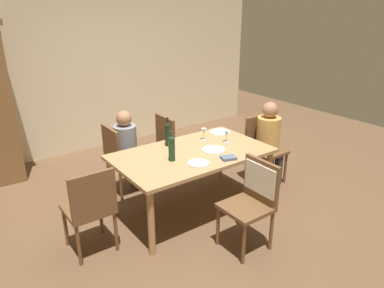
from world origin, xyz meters
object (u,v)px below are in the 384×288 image
(dinner_plate_guest_left, at_px, (220,132))
(dinner_plate_guest_right, at_px, (199,163))
(chair_left_end, at_px, (91,206))
(wine_bottle_tall_green, at_px, (172,148))
(person_woman_host, at_px, (269,138))
(wine_glass_near_left, at_px, (204,132))
(chair_far_left, at_px, (120,155))
(dining_table, at_px, (192,158))
(chair_right_end, at_px, (263,144))
(person_man_bearded, at_px, (127,145))
(chair_near, at_px, (255,192))
(dinner_plate_host, at_px, (214,150))
(wine_glass_centre, at_px, (227,134))
(chair_far_right, at_px, (172,142))
(wine_bottle_dark_red, at_px, (168,133))

(dinner_plate_guest_left, height_order, dinner_plate_guest_right, same)
(chair_left_end, xyz_separation_m, wine_bottle_tall_green, (0.96, 0.03, 0.37))
(person_woman_host, relative_size, wine_glass_near_left, 7.72)
(person_woman_host, xyz_separation_m, wine_bottle_tall_green, (-1.58, -0.04, 0.24))
(chair_far_left, xyz_separation_m, person_woman_host, (1.76, -0.93, 0.13))
(dining_table, height_order, dinner_plate_guest_right, dinner_plate_guest_right)
(chair_far_left, bearing_deg, chair_right_end, 65.11)
(chair_right_end, distance_m, wine_bottle_tall_green, 1.63)
(person_woman_host, relative_size, dinner_plate_guest_left, 4.30)
(dining_table, xyz_separation_m, dinner_plate_guest_right, (-0.14, -0.30, 0.09))
(person_man_bearded, bearing_deg, wine_glass_near_left, 48.26)
(chair_far_left, relative_size, chair_near, 1.00)
(chair_left_end, relative_size, dinner_plate_host, 3.36)
(person_man_bearded, relative_size, wine_glass_centre, 7.40)
(chair_near, distance_m, dinner_plate_guest_right, 0.67)
(chair_left_end, bearing_deg, dining_table, 3.93)
(wine_glass_centre, bearing_deg, dinner_plate_host, -158.18)
(chair_far_right, bearing_deg, dinner_plate_guest_right, -20.39)
(chair_right_end, distance_m, chair_near, 1.52)
(chair_far_right, height_order, person_woman_host, person_woman_host)
(chair_left_end, relative_size, chair_far_right, 1.00)
(chair_left_end, distance_m, wine_glass_centre, 1.84)
(wine_bottle_tall_green, xyz_separation_m, wine_glass_centre, (0.85, 0.08, -0.04))
(person_man_bearded, relative_size, wine_bottle_dark_red, 3.14)
(dinner_plate_guest_right, bearing_deg, chair_right_end, 15.59)
(chair_far_right, xyz_separation_m, person_man_bearded, (-0.69, 0.00, 0.11))
(dining_table, distance_m, wine_glass_centre, 0.57)
(chair_far_left, xyz_separation_m, dinner_plate_host, (0.72, -1.01, 0.23))
(chair_far_left, bearing_deg, chair_near, 18.71)
(chair_far_right, relative_size, wine_glass_centre, 6.17)
(wine_glass_near_left, bearing_deg, wine_glass_centre, -53.10)
(wine_bottle_tall_green, bearing_deg, chair_near, -62.47)
(chair_far_right, bearing_deg, person_man_bearded, -90.00)
(chair_far_left, bearing_deg, chair_far_right, 90.00)
(dining_table, xyz_separation_m, wine_glass_near_left, (0.36, 0.25, 0.19))
(chair_far_right, height_order, dinner_plate_host, chair_far_right)
(wine_glass_near_left, distance_m, dinner_plate_host, 0.39)
(chair_left_end, bearing_deg, wine_glass_near_left, 11.55)
(dining_table, relative_size, dinner_plate_host, 6.50)
(chair_right_end, relative_size, chair_far_right, 1.00)
(chair_far_left, height_order, person_woman_host, person_woman_host)
(dinner_plate_guest_left, bearing_deg, person_man_bearded, 152.03)
(chair_far_right, height_order, wine_glass_near_left, chair_far_right)
(person_man_bearded, distance_m, wine_bottle_dark_red, 0.68)
(chair_near, distance_m, person_man_bearded, 1.87)
(chair_far_left, relative_size, wine_glass_centre, 6.17)
(dinner_plate_guest_right, bearing_deg, chair_near, -66.52)
(dining_table, xyz_separation_m, chair_left_end, (-1.27, -0.09, -0.14))
(dinner_plate_guest_right, bearing_deg, dinner_plate_host, 28.40)
(chair_right_end, relative_size, dinner_plate_guest_left, 3.44)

